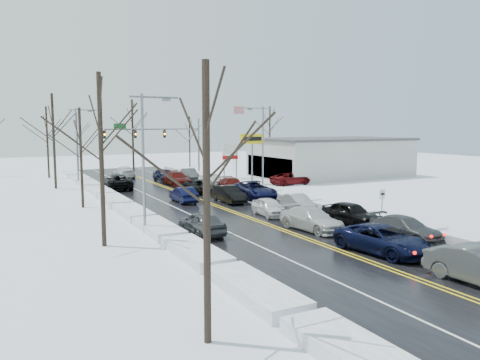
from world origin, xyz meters
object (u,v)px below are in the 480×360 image
flagpole (235,133)px  oncoming_car_0 (184,202)px  dealership_building (331,157)px  traffic_signal_mast (164,137)px  tires_plus_sign (252,142)px

flagpole → oncoming_car_0: (-17.01, -23.35, -5.93)m
dealership_building → oncoming_car_0: 28.33m
oncoming_car_0 → flagpole: bearing=-124.4°
traffic_signal_mast → oncoming_car_0: 22.66m
flagpole → dealership_building: bearing=-53.7°
traffic_signal_mast → flagpole: bearing=9.7°
traffic_signal_mast → flagpole: size_ratio=1.33×
traffic_signal_mast → dealership_building: traffic_signal_mast is taller
traffic_signal_mast → oncoming_car_0: size_ratio=3.10×
traffic_signal_mast → flagpole: flagpole is taller
tires_plus_sign → oncoming_car_0: tires_plus_sign is taller
tires_plus_sign → oncoming_car_0: bearing=-142.9°
flagpole → oncoming_car_0: bearing=-126.1°
traffic_signal_mast → oncoming_car_0: bearing=-103.9°
flagpole → traffic_signal_mast: bearing=-170.3°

